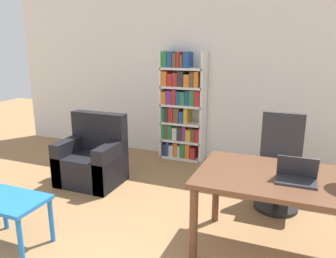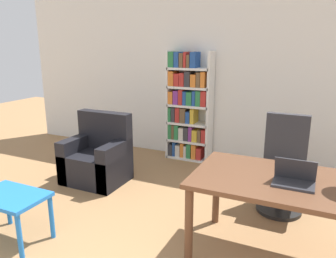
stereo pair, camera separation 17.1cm
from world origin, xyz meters
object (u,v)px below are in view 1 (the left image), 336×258
laptop (296,176)px  side_table_blue (9,206)px  office_chair (279,165)px  bookshelf (181,109)px  desk (290,188)px  armchair (92,160)px

laptop → side_table_blue: 2.50m
office_chair → bookshelf: size_ratio=0.62×
bookshelf → desk: bearing=-50.8°
laptop → side_table_blue: laptop is taller
office_chair → armchair: office_chair is taller
desk → armchair: size_ratio=1.67×
armchair → desk: bearing=-16.8°
bookshelf → armchair: bearing=-119.7°
office_chair → armchair: 2.37m
desk → laptop: 0.16m
desk → bookshelf: (-1.71, 2.10, 0.17)m
office_chair → desk: bearing=-82.5°
office_chair → armchair: size_ratio=1.16×
laptop → bookshelf: bearing=128.9°
side_table_blue → bookshelf: (0.63, 2.84, 0.43)m
side_table_blue → bookshelf: bookshelf is taller
side_table_blue → laptop: bearing=15.8°
laptop → desk: bearing=120.3°
office_chair → armchair: (-2.35, -0.24, -0.18)m
laptop → armchair: 2.69m
side_table_blue → office_chair: bearing=38.1°
desk → office_chair: (-0.13, 0.99, -0.17)m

